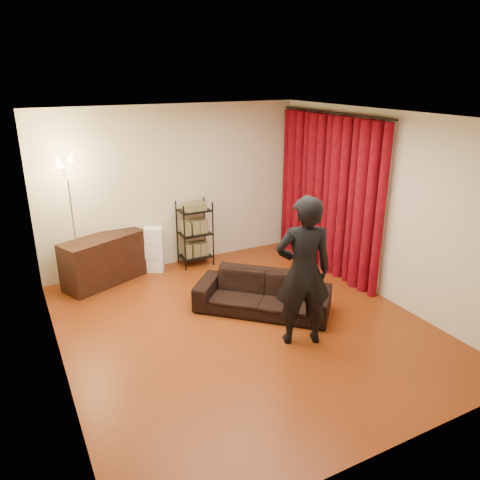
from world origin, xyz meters
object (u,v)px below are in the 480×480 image
person (303,272)px  wire_shelf (195,234)px  floor_lamp (74,227)px  media_cabinet (104,260)px  storage_boxes (154,249)px  sofa (263,293)px

person → wire_shelf: size_ratio=1.66×
person → floor_lamp: (-2.19, 2.66, 0.11)m
media_cabinet → storage_boxes: 0.85m
sofa → person: (0.03, -0.89, 0.67)m
person → storage_boxes: person is taller
storage_boxes → person: bearing=-72.4°
media_cabinet → floor_lamp: 0.81m
person → media_cabinet: (-1.78, 2.86, -0.56)m
storage_boxes → floor_lamp: (-1.26, -0.28, 0.66)m
sofa → media_cabinet: (-1.75, 1.97, 0.11)m
wire_shelf → sofa: bearing=-86.6°
wire_shelf → person: bearing=-87.7°
media_cabinet → storage_boxes: bearing=-17.7°
floor_lamp → wire_shelf: bearing=6.4°
person → wire_shelf: bearing=-65.5°
person → sofa: bearing=-67.8°
media_cabinet → floor_lamp: (-0.42, -0.20, 0.67)m
sofa → storage_boxes: 2.25m
sofa → media_cabinet: size_ratio=1.41×
storage_boxes → wire_shelf: (0.72, -0.06, 0.18)m
sofa → person: bearing=-45.0°
storage_boxes → floor_lamp: size_ratio=0.37×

